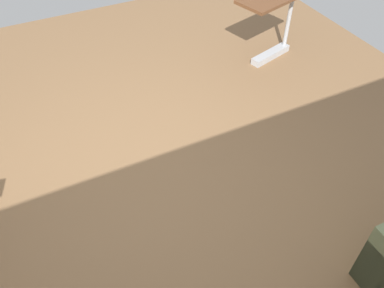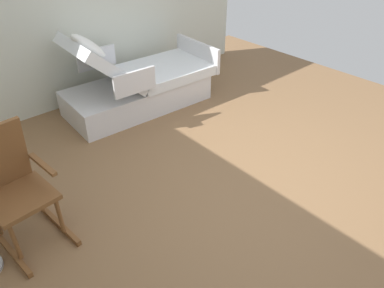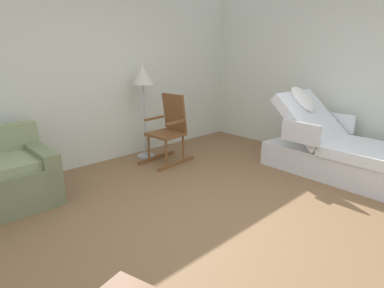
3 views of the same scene
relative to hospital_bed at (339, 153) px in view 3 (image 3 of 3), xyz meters
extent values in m
plane|color=olive|center=(-2.12, 0.24, -0.32)|extent=(7.02, 7.02, 0.00)
cube|color=silver|center=(-2.12, 2.84, 1.03)|extent=(5.82, 0.10, 2.70)
cube|color=silver|center=(0.74, 0.24, 1.03)|extent=(0.10, 5.32, 2.70)
cube|color=silver|center=(0.00, 0.02, -0.15)|extent=(0.97, 1.97, 0.35)
cube|color=white|center=(-0.02, -0.45, 0.10)|extent=(0.97, 1.20, 0.14)
cube|color=white|center=(0.02, 0.47, 0.41)|extent=(0.95, 0.84, 0.73)
ellipsoid|color=white|center=(0.03, 0.62, 0.68)|extent=(0.36, 0.47, 0.42)
cube|color=silver|center=(-0.49, 0.35, 0.31)|extent=(0.06, 0.56, 0.28)
cube|color=silver|center=(0.52, 0.30, 0.31)|extent=(0.06, 0.56, 0.28)
cylinder|color=black|center=(-0.32, 0.83, -0.27)|extent=(0.10, 0.10, 0.10)
cylinder|color=black|center=(0.40, 0.80, -0.27)|extent=(0.10, 0.10, 0.10)
cube|color=gray|center=(-3.54, 2.13, 0.17)|extent=(0.68, 0.65, 0.10)
cube|color=#737D57|center=(-3.20, 2.17, -0.02)|extent=(0.19, 0.85, 0.60)
cube|color=brown|center=(-1.41, 2.29, -0.30)|extent=(0.76, 0.11, 0.05)
cube|color=brown|center=(-1.37, 1.86, -0.30)|extent=(0.76, 0.11, 0.05)
cylinder|color=brown|center=(-1.56, 1.86, -0.07)|extent=(0.04, 0.04, 0.40)
cylinder|color=brown|center=(-1.59, 2.25, -0.07)|extent=(0.04, 0.04, 0.40)
cylinder|color=brown|center=(-1.19, 1.90, -0.07)|extent=(0.04, 0.04, 0.40)
cylinder|color=brown|center=(-1.23, 2.28, -0.07)|extent=(0.04, 0.04, 0.40)
cube|color=brown|center=(-1.39, 2.07, 0.13)|extent=(0.50, 0.52, 0.04)
cube|color=brown|center=(-1.19, 2.09, 0.43)|extent=(0.16, 0.44, 0.60)
cube|color=brown|center=(-1.39, 1.84, 0.35)|extent=(0.39, 0.08, 0.03)
cube|color=brown|center=(-1.43, 2.30, 0.35)|extent=(0.39, 0.08, 0.03)
cylinder|color=#B2B5BA|center=(-1.47, 2.50, -0.31)|extent=(0.28, 0.28, 0.03)
cylinder|color=#B2B5BA|center=(-1.47, 2.50, 0.28)|extent=(0.03, 0.03, 1.15)
cone|color=beige|center=(-1.47, 2.50, 1.01)|extent=(0.34, 0.34, 0.30)
camera|label=1|loc=(-1.46, 2.49, 2.37)|focal=36.88mm
camera|label=2|loc=(-3.95, 2.49, 2.13)|focal=34.29mm
camera|label=3|loc=(-4.31, -1.56, 1.34)|focal=29.31mm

